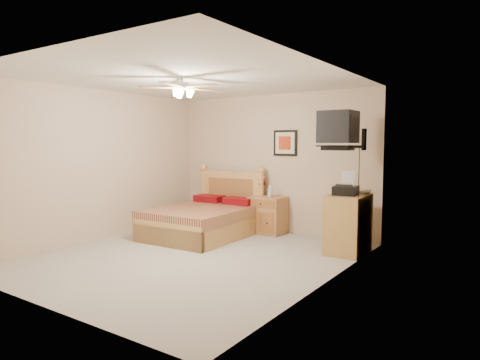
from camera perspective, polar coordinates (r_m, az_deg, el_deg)
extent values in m
plane|color=#A49E94|center=(6.22, -6.26, -10.20)|extent=(4.50, 4.50, 0.00)
cube|color=white|center=(6.06, -6.49, 13.26)|extent=(4.00, 4.50, 0.04)
cube|color=#CAB095|center=(7.85, 4.36, 2.24)|extent=(4.00, 0.04, 2.50)
cube|color=#CAB095|center=(4.55, -25.12, -0.22)|extent=(4.00, 0.04, 2.50)
cube|color=#CAB095|center=(7.47, -18.13, 1.87)|extent=(0.04, 4.50, 2.50)
cube|color=#CAB095|center=(4.95, 11.51, 0.55)|extent=(0.04, 4.50, 2.50)
cube|color=#AF743B|center=(7.72, 3.71, -4.67)|extent=(0.61, 0.46, 0.66)
imported|color=silver|center=(7.58, 4.06, -1.37)|extent=(0.12, 0.12, 0.25)
cube|color=black|center=(7.70, 6.06, 4.93)|extent=(0.46, 0.04, 0.46)
cube|color=#A77D44|center=(6.52, 14.20, -5.70)|extent=(0.52, 0.74, 0.87)
imported|color=#BDAC95|center=(6.71, 15.10, -1.57)|extent=(0.25, 0.30, 0.02)
imported|color=gray|center=(6.71, 15.37, -1.39)|extent=(0.23, 0.29, 0.02)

